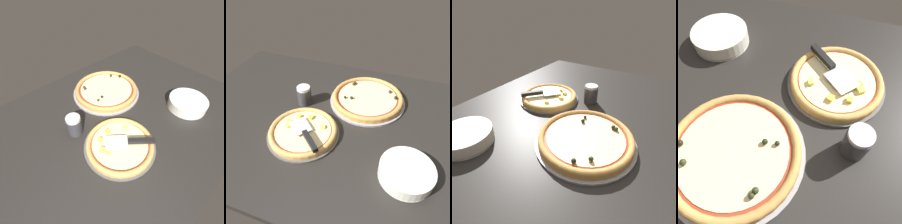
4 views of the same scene
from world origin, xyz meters
TOP-DOWN VIEW (x-y plane):
  - ground_plane at (0.00, 0.00)cm, footprint 155.65×106.15cm
  - pizza_pan_front at (-8.01, -13.75)cm, footprint 33.28×33.28cm
  - pizza_front at (-8.03, -13.72)cm, footprint 31.29×31.29cm
  - pizza_pan_back at (13.93, 20.02)cm, footprint 40.39×40.39cm
  - pizza_back at (13.93, 20.04)cm, footprint 37.97×37.97cm
  - serving_spatula at (-3.45, -18.52)cm, footprint 19.92×18.36cm
  - plate_stack at (38.97, -20.74)cm, footprint 21.07×21.07cm
  - parmesan_shaker at (-17.71, 7.75)cm, footprint 7.53×7.53cm

SIDE VIEW (x-z plane):
  - ground_plane at x=0.00cm, z-range -3.60..0.00cm
  - pizza_pan_front at x=-8.01cm, z-range 0.00..1.00cm
  - pizza_pan_back at x=13.93cm, z-range 0.00..1.00cm
  - pizza_front at x=-8.03cm, z-range 0.68..3.85cm
  - pizza_back at x=13.93cm, z-range 0.51..4.72cm
  - plate_stack at x=38.97cm, z-range 0.00..5.60cm
  - serving_spatula at x=-3.45cm, z-range 3.94..5.94cm
  - parmesan_shaker at x=-17.71cm, z-range -0.09..10.13cm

